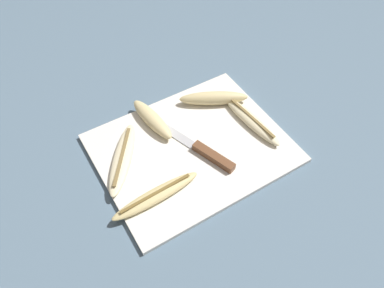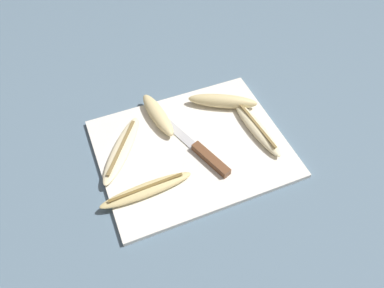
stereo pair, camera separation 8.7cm
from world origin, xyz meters
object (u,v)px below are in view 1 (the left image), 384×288
knife (207,153)px  banana_bright_far (122,158)px  banana_pale_long (251,121)px  banana_spotted_left (156,196)px  banana_ripe_center (152,119)px  banana_mellow_near (214,98)px

knife → banana_bright_far: (-0.17, 0.08, 0.00)m
banana_bright_far → banana_pale_long: bearing=-10.8°
banana_spotted_left → banana_ripe_center: 0.21m
banana_ripe_center → banana_bright_far: (-0.11, -0.07, -0.01)m
banana_ripe_center → banana_pale_long: bearing=-31.6°
knife → banana_mellow_near: banana_mellow_near is taller
banana_pale_long → banana_ripe_center: banana_ripe_center is taller
banana_bright_far → knife: bearing=-26.2°
banana_spotted_left → banana_pale_long: 0.31m
banana_spotted_left → banana_pale_long: banana_pale_long is taller
knife → banana_bright_far: 0.19m
knife → banana_pale_long: bearing=-10.1°
banana_spotted_left → banana_bright_far: same height
banana_spotted_left → banana_mellow_near: 0.31m
banana_spotted_left → banana_ripe_center: banana_ripe_center is taller
banana_mellow_near → banana_ripe_center: size_ratio=1.08×
banana_pale_long → knife: bearing=-170.7°
banana_spotted_left → banana_bright_far: size_ratio=1.10×
banana_spotted_left → banana_mellow_near: bearing=33.7°
knife → banana_mellow_near: bearing=31.8°
banana_pale_long → banana_mellow_near: banana_mellow_near is taller
knife → banana_bright_far: size_ratio=1.19×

